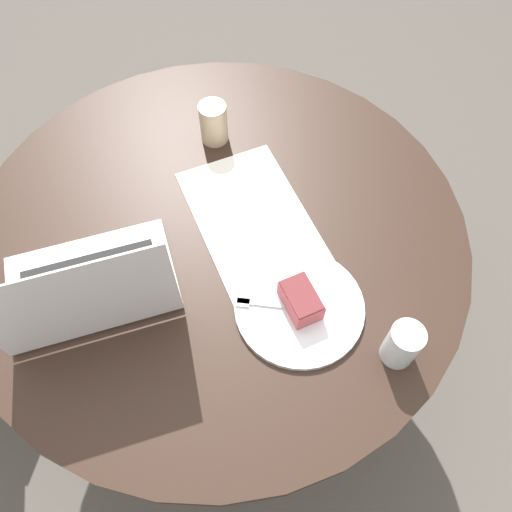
% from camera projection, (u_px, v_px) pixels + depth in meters
% --- Properties ---
extents(ground_plane, '(12.00, 12.00, 0.00)m').
position_uv_depth(ground_plane, '(231.00, 342.00, 1.73)').
color(ground_plane, '#4C4742').
extents(dining_table, '(1.13, 1.13, 0.71)m').
position_uv_depth(dining_table, '(221.00, 258.00, 1.24)').
color(dining_table, black).
rests_on(dining_table, ground_plane).
extents(paper_document, '(0.41, 0.26, 0.00)m').
position_uv_depth(paper_document, '(254.00, 221.00, 1.13)').
color(paper_document, white).
rests_on(paper_document, dining_table).
extents(plate, '(0.26, 0.26, 0.01)m').
position_uv_depth(plate, '(299.00, 307.00, 1.01)').
color(plate, silver).
rests_on(plate, dining_table).
extents(cake_slice, '(0.09, 0.06, 0.05)m').
position_uv_depth(cake_slice, '(301.00, 300.00, 0.99)').
color(cake_slice, '#B74C51').
rests_on(cake_slice, plate).
extents(fork, '(0.11, 0.16, 0.00)m').
position_uv_depth(fork, '(269.00, 304.00, 1.01)').
color(fork, silver).
rests_on(fork, plate).
extents(coffee_glass, '(0.07, 0.07, 0.11)m').
position_uv_depth(coffee_glass, '(214.00, 123.00, 1.22)').
color(coffee_glass, '#C6AD89').
rests_on(coffee_glass, dining_table).
extents(water_glass, '(0.06, 0.06, 0.10)m').
position_uv_depth(water_glass, '(402.00, 344.00, 0.93)').
color(water_glass, silver).
rests_on(water_glass, dining_table).
extents(laptop, '(0.27, 0.37, 0.26)m').
position_uv_depth(laptop, '(89.00, 288.00, 0.99)').
color(laptop, silver).
rests_on(laptop, dining_table).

